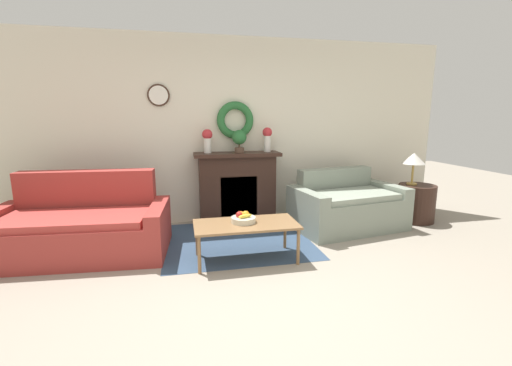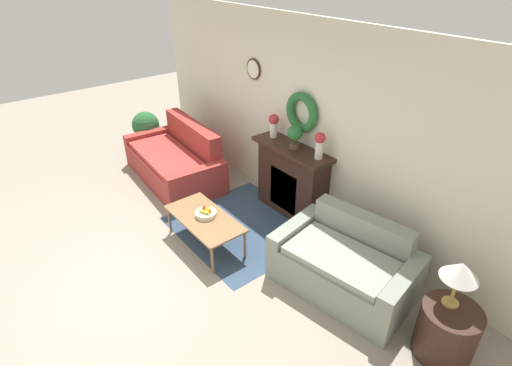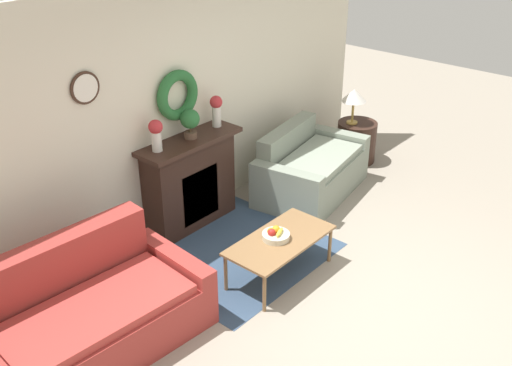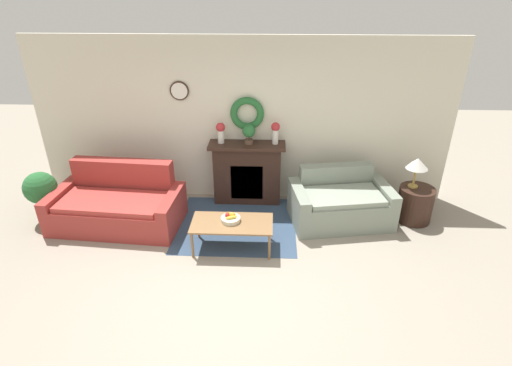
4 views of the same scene
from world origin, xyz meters
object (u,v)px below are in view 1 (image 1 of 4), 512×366
(fireplace, at_px, (237,188))
(fruit_bowl, at_px, (243,218))
(table_lamp, at_px, (414,159))
(side_table_by_loveseat, at_px, (416,203))
(vase_on_mantel_left, at_px, (207,139))
(coffee_table, at_px, (246,226))
(couch_left, at_px, (81,227))
(loveseat_right, at_px, (347,207))
(vase_on_mantel_right, at_px, (267,138))
(potted_plant_on_mantel, at_px, (239,139))

(fireplace, xyz_separation_m, fruit_bowl, (-0.15, -1.34, -0.06))
(fruit_bowl, distance_m, table_lamp, 2.93)
(side_table_by_loveseat, bearing_deg, vase_on_mantel_left, 170.55)
(coffee_table, bearing_deg, vase_on_mantel_left, 101.86)
(fruit_bowl, xyz_separation_m, vase_on_mantel_left, (-0.27, 1.35, 0.78))
(couch_left, distance_m, vase_on_mantel_left, 1.97)
(loveseat_right, relative_size, vase_on_mantel_left, 4.86)
(table_lamp, relative_size, vase_on_mantel_right, 1.35)
(coffee_table, distance_m, side_table_by_loveseat, 2.93)
(fireplace, bearing_deg, vase_on_mantel_right, 0.70)
(fruit_bowl, xyz_separation_m, table_lamp, (2.75, 0.89, 0.47))
(loveseat_right, bearing_deg, potted_plant_on_mantel, 149.69)
(side_table_by_loveseat, relative_size, table_lamp, 1.17)
(vase_on_mantel_left, bearing_deg, potted_plant_on_mantel, -2.52)
(fireplace, height_order, vase_on_mantel_right, vase_on_mantel_right)
(fireplace, distance_m, potted_plant_on_mantel, 0.72)
(table_lamp, bearing_deg, coffee_table, -161.19)
(side_table_by_loveseat, relative_size, potted_plant_on_mantel, 1.72)
(fireplace, relative_size, coffee_table, 1.10)
(couch_left, xyz_separation_m, coffee_table, (1.83, -0.59, 0.07))
(side_table_by_loveseat, height_order, table_lamp, table_lamp)
(couch_left, relative_size, vase_on_mantel_left, 5.93)
(couch_left, distance_m, vase_on_mantel_right, 2.71)
(loveseat_right, relative_size, potted_plant_on_mantel, 5.06)
(side_table_by_loveseat, height_order, vase_on_mantel_right, vase_on_mantel_right)
(fruit_bowl, bearing_deg, table_lamp, 17.87)
(side_table_by_loveseat, height_order, vase_on_mantel_left, vase_on_mantel_left)
(fireplace, relative_size, couch_left, 0.62)
(vase_on_mantel_right, bearing_deg, vase_on_mantel_left, 180.00)
(couch_left, xyz_separation_m, potted_plant_on_mantel, (1.99, 0.78, 0.94))
(couch_left, height_order, fruit_bowl, couch_left)
(fireplace, xyz_separation_m, side_table_by_loveseat, (2.66, -0.51, -0.25))
(couch_left, xyz_separation_m, vase_on_mantel_left, (1.54, 0.80, 0.94))
(couch_left, distance_m, loveseat_right, 3.45)
(fruit_bowl, bearing_deg, couch_left, 163.05)
(side_table_by_loveseat, xyz_separation_m, table_lamp, (-0.07, 0.05, 0.66))
(couch_left, relative_size, table_lamp, 4.18)
(vase_on_mantel_right, bearing_deg, coffee_table, -112.84)
(loveseat_right, relative_size, fruit_bowl, 6.05)
(side_table_by_loveseat, bearing_deg, vase_on_mantel_right, 166.91)
(loveseat_right, height_order, potted_plant_on_mantel, potted_plant_on_mantel)
(vase_on_mantel_left, distance_m, vase_on_mantel_right, 0.88)
(vase_on_mantel_left, bearing_deg, table_lamp, -8.66)
(couch_left, relative_size, vase_on_mantel_right, 5.63)
(loveseat_right, distance_m, coffee_table, 1.81)
(loveseat_right, height_order, coffee_table, loveseat_right)
(table_lamp, bearing_deg, loveseat_right, -174.21)
(loveseat_right, height_order, vase_on_mantel_left, vase_on_mantel_left)
(table_lamp, distance_m, potted_plant_on_mantel, 2.62)
(table_lamp, bearing_deg, couch_left, -175.78)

